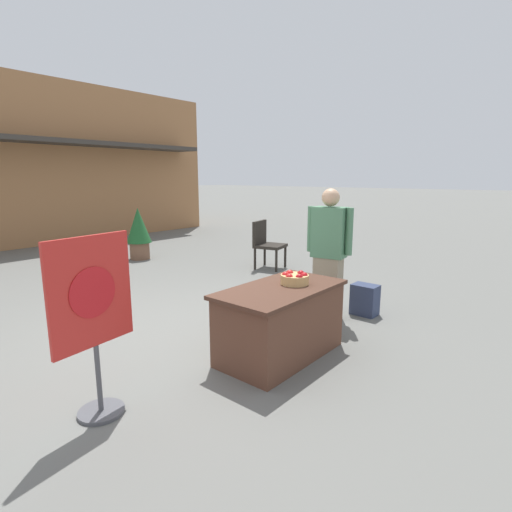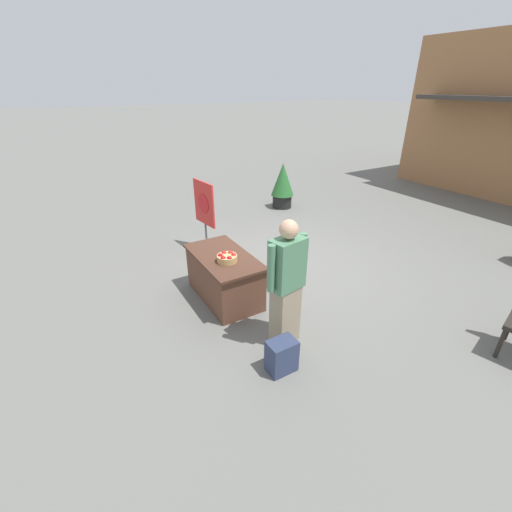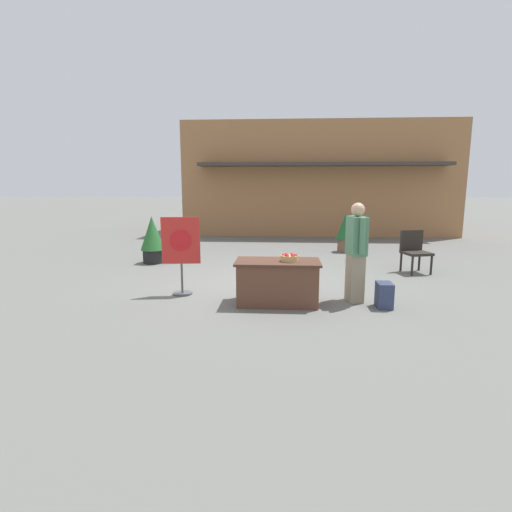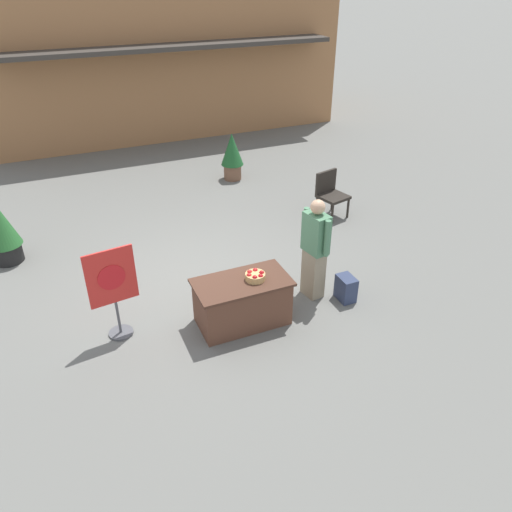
{
  "view_description": "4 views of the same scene",
  "coord_description": "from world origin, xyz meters",
  "px_view_note": "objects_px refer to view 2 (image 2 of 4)",
  "views": [
    {
      "loc": [
        -2.78,
        -3.71,
        1.86
      ],
      "look_at": [
        0.75,
        -0.73,
        0.93
      ],
      "focal_mm": 28.0,
      "sensor_mm": 36.0,
      "label": 1
    },
    {
      "loc": [
        4.63,
        -3.32,
        3.06
      ],
      "look_at": [
        0.57,
        -0.9,
        0.69
      ],
      "focal_mm": 24.0,
      "sensor_mm": 36.0,
      "label": 2
    },
    {
      "loc": [
        0.46,
        -7.97,
        2.0
      ],
      "look_at": [
        -0.0,
        -1.06,
        0.76
      ],
      "focal_mm": 28.0,
      "sensor_mm": 36.0,
      "label": 3
    },
    {
      "loc": [
        -1.85,
        -7.01,
        4.8
      ],
      "look_at": [
        0.9,
        -0.72,
        0.69
      ],
      "focal_mm": 35.0,
      "sensor_mm": 36.0,
      "label": 4
    }
  ],
  "objects_px": {
    "apple_basket": "(227,258)",
    "display_table": "(224,277)",
    "poster_board": "(205,213)",
    "backpack": "(282,356)",
    "person_visitor": "(286,284)",
    "potted_plant_near_left": "(283,184)"
  },
  "relations": [
    {
      "from": "display_table",
      "to": "apple_basket",
      "type": "relative_size",
      "value": 4.79
    },
    {
      "from": "apple_basket",
      "to": "backpack",
      "type": "xyz_separation_m",
      "value": [
        1.56,
        -0.09,
        -0.59
      ]
    },
    {
      "from": "person_visitor",
      "to": "poster_board",
      "type": "height_order",
      "value": "person_visitor"
    },
    {
      "from": "person_visitor",
      "to": "backpack",
      "type": "height_order",
      "value": "person_visitor"
    },
    {
      "from": "apple_basket",
      "to": "poster_board",
      "type": "bearing_deg",
      "value": 165.98
    },
    {
      "from": "display_table",
      "to": "apple_basket",
      "type": "height_order",
      "value": "apple_basket"
    },
    {
      "from": "display_table",
      "to": "person_visitor",
      "type": "bearing_deg",
      "value": 9.31
    },
    {
      "from": "person_visitor",
      "to": "poster_board",
      "type": "xyz_separation_m",
      "value": [
        -3.1,
        0.24,
        -0.06
      ]
    },
    {
      "from": "person_visitor",
      "to": "backpack",
      "type": "bearing_deg",
      "value": 132.2
    },
    {
      "from": "display_table",
      "to": "backpack",
      "type": "bearing_deg",
      "value": -3.92
    },
    {
      "from": "backpack",
      "to": "poster_board",
      "type": "xyz_separation_m",
      "value": [
        -3.53,
        0.58,
        0.61
      ]
    },
    {
      "from": "apple_basket",
      "to": "backpack",
      "type": "height_order",
      "value": "apple_basket"
    },
    {
      "from": "display_table",
      "to": "poster_board",
      "type": "xyz_separation_m",
      "value": [
        -1.77,
        0.46,
        0.44
      ]
    },
    {
      "from": "apple_basket",
      "to": "poster_board",
      "type": "height_order",
      "value": "poster_board"
    },
    {
      "from": "display_table",
      "to": "poster_board",
      "type": "relative_size",
      "value": 0.99
    },
    {
      "from": "poster_board",
      "to": "apple_basket",
      "type": "bearing_deg",
      "value": 68.68
    },
    {
      "from": "backpack",
      "to": "potted_plant_near_left",
      "type": "bearing_deg",
      "value": 145.18
    },
    {
      "from": "apple_basket",
      "to": "display_table",
      "type": "bearing_deg",
      "value": 170.72
    },
    {
      "from": "display_table",
      "to": "person_visitor",
      "type": "xyz_separation_m",
      "value": [
        1.33,
        0.22,
        0.5
      ]
    },
    {
      "from": "person_visitor",
      "to": "potted_plant_near_left",
      "type": "distance_m",
      "value": 5.58
    },
    {
      "from": "poster_board",
      "to": "potted_plant_near_left",
      "type": "bearing_deg",
      "value": -160.11
    },
    {
      "from": "poster_board",
      "to": "backpack",
      "type": "bearing_deg",
      "value": 73.38
    }
  ]
}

